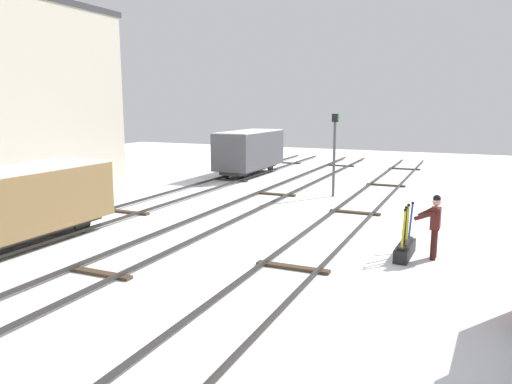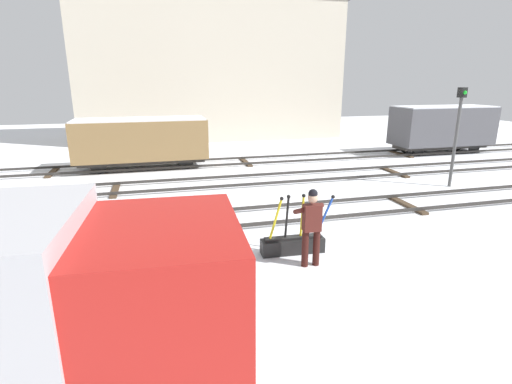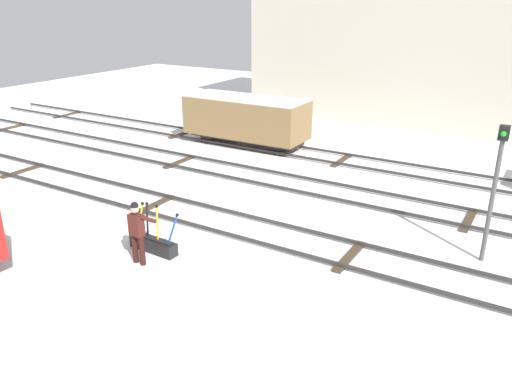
# 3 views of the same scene
# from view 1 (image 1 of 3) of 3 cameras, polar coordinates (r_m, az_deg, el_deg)

# --- Properties ---
(ground_plane) EXTENTS (60.00, 60.00, 0.00)m
(ground_plane) POSITION_cam_1_polar(r_m,az_deg,el_deg) (15.84, 8.63, -5.04)
(ground_plane) COLOR white
(track_main_line) EXTENTS (44.00, 1.94, 0.18)m
(track_main_line) POSITION_cam_1_polar(r_m,az_deg,el_deg) (15.81, 8.64, -4.67)
(track_main_line) COLOR #2D2B28
(track_main_line) RESTS_ON ground_plane
(track_siding_near) EXTENTS (44.00, 1.94, 0.18)m
(track_siding_near) POSITION_cam_1_polar(r_m,az_deg,el_deg) (17.37, -4.94, -3.22)
(track_siding_near) COLOR #2D2B28
(track_siding_near) RESTS_ON ground_plane
(track_siding_far) EXTENTS (44.00, 1.94, 0.18)m
(track_siding_far) POSITION_cam_1_polar(r_m,az_deg,el_deg) (19.46, -14.79, -2.08)
(track_siding_far) COLOR #2D2B28
(track_siding_far) RESTS_ON ground_plane
(switch_lever_frame) EXTENTS (1.78, 0.42, 1.45)m
(switch_lever_frame) POSITION_cam_1_polar(r_m,az_deg,el_deg) (14.07, 16.98, -6.27)
(switch_lever_frame) COLOR black
(switch_lever_frame) RESTS_ON ground_plane
(rail_worker) EXTENTS (0.55, 0.67, 1.76)m
(rail_worker) POSITION_cam_1_polar(r_m,az_deg,el_deg) (13.97, 20.07, -3.39)
(rail_worker) COLOR #351511
(rail_worker) RESTS_ON ground_plane
(signal_post) EXTENTS (0.24, 0.32, 3.72)m
(signal_post) POSITION_cam_1_polar(r_m,az_deg,el_deg) (22.20, 9.13, 5.30)
(signal_post) COLOR #4C4C4C
(signal_post) RESTS_ON ground_plane
(freight_car_mid_siding) EXTENTS (5.85, 2.22, 2.30)m
(freight_car_mid_siding) POSITION_cam_1_polar(r_m,az_deg,el_deg) (15.81, -26.11, -1.05)
(freight_car_mid_siding) COLOR #2D2B28
(freight_car_mid_siding) RESTS_ON ground_plane
(freight_car_back_track) EXTENTS (5.54, 2.14, 2.60)m
(freight_car_back_track) POSITION_cam_1_polar(r_m,az_deg,el_deg) (28.78, -0.75, 4.90)
(freight_car_back_track) COLOR #2D2B28
(freight_car_back_track) RESTS_ON ground_plane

